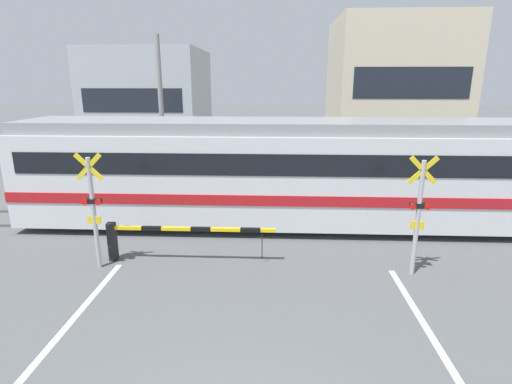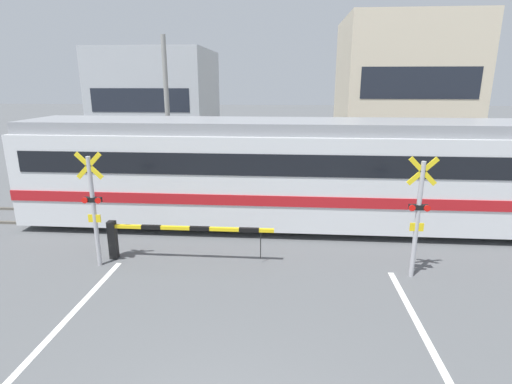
{
  "view_description": "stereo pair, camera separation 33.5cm",
  "coord_description": "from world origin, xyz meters",
  "px_view_note": "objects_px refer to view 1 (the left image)",
  "views": [
    {
      "loc": [
        0.51,
        -3.32,
        4.6
      ],
      "look_at": [
        0.0,
        7.48,
        1.6
      ],
      "focal_mm": 28.0,
      "sensor_mm": 36.0,
      "label": 1
    },
    {
      "loc": [
        0.85,
        -3.29,
        4.6
      ],
      "look_at": [
        0.0,
        7.48,
        1.6
      ],
      "focal_mm": 28.0,
      "sensor_mm": 36.0,
      "label": 2
    }
  ],
  "objects_px": {
    "pedestrian": "(240,163)",
    "crossing_barrier_far": "(324,180)",
    "crossing_signal_right": "(419,211)",
    "crossing_barrier_near": "(158,235)",
    "commuter_train": "(350,171)",
    "crossing_signal_left": "(93,206)"
  },
  "relations": [
    {
      "from": "commuter_train",
      "to": "pedestrian",
      "type": "bearing_deg",
      "value": 126.85
    },
    {
      "from": "pedestrian",
      "to": "crossing_barrier_far",
      "type": "bearing_deg",
      "value": -31.5
    },
    {
      "from": "crossing_barrier_far",
      "to": "crossing_signal_right",
      "type": "distance_m",
      "value": 6.87
    },
    {
      "from": "commuter_train",
      "to": "pedestrian",
      "type": "distance_m",
      "value": 6.71
    },
    {
      "from": "commuter_train",
      "to": "crossing_signal_right",
      "type": "height_order",
      "value": "commuter_train"
    },
    {
      "from": "pedestrian",
      "to": "crossing_signal_right",
      "type": "bearing_deg",
      "value": -60.53
    },
    {
      "from": "commuter_train",
      "to": "crossing_barrier_far",
      "type": "distance_m",
      "value": 3.36
    },
    {
      "from": "crossing_signal_left",
      "to": "crossing_signal_right",
      "type": "bearing_deg",
      "value": 0.0
    },
    {
      "from": "crossing_barrier_near",
      "to": "crossing_barrier_far",
      "type": "bearing_deg",
      "value": 51.13
    },
    {
      "from": "crossing_barrier_far",
      "to": "crossing_signal_left",
      "type": "bearing_deg",
      "value": -134.05
    },
    {
      "from": "crossing_signal_left",
      "to": "crossing_signal_right",
      "type": "distance_m",
      "value": 7.87
    },
    {
      "from": "crossing_barrier_far",
      "to": "crossing_signal_left",
      "type": "distance_m",
      "value": 9.3
    },
    {
      "from": "commuter_train",
      "to": "crossing_signal_left",
      "type": "bearing_deg",
      "value": -152.96
    },
    {
      "from": "crossing_barrier_near",
      "to": "crossing_barrier_far",
      "type": "height_order",
      "value": "same"
    },
    {
      "from": "pedestrian",
      "to": "crossing_barrier_near",
      "type": "bearing_deg",
      "value": -99.77
    },
    {
      "from": "crossing_barrier_near",
      "to": "crossing_signal_left",
      "type": "xyz_separation_m",
      "value": [
        -1.43,
        -0.44,
        0.9
      ]
    },
    {
      "from": "crossing_signal_right",
      "to": "crossing_barrier_near",
      "type": "bearing_deg",
      "value": 176.06
    },
    {
      "from": "commuter_train",
      "to": "pedestrian",
      "type": "relative_size",
      "value": 12.19
    },
    {
      "from": "commuter_train",
      "to": "crossing_barrier_near",
      "type": "xyz_separation_m",
      "value": [
        -5.44,
        -3.06,
        -1.09
      ]
    },
    {
      "from": "crossing_barrier_near",
      "to": "pedestrian",
      "type": "distance_m",
      "value": 8.52
    },
    {
      "from": "commuter_train",
      "to": "crossing_signal_left",
      "type": "height_order",
      "value": "commuter_train"
    },
    {
      "from": "commuter_train",
      "to": "crossing_signal_right",
      "type": "relative_size",
      "value": 7.11
    }
  ]
}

